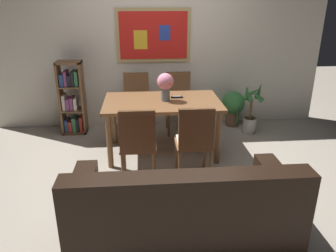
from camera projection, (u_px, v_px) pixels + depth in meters
ground_plane at (167, 171)px, 4.04m from camera, size 12.00×12.00×0.00m
wall_back_with_painting at (158, 43)px, 5.13m from camera, size 5.20×0.14×2.60m
dining_table at (162, 107)px, 4.31m from camera, size 1.50×0.92×0.73m
dining_chair_far_left at (137, 99)px, 5.02m from camera, size 0.40×0.41×0.91m
dining_chair_near_right at (195, 138)px, 3.63m from camera, size 0.40×0.41×0.91m
dining_chair_near_left at (138, 140)px, 3.57m from camera, size 0.40×0.41×0.91m
dining_chair_far_right at (178, 97)px, 5.08m from camera, size 0.40×0.41×0.91m
leather_couch at (182, 216)px, 2.71m from camera, size 1.80×0.84×0.84m
bookshelf at (72, 100)px, 5.01m from camera, size 0.36×0.28×1.11m
potted_ivy at (233, 106)px, 5.34m from camera, size 0.37×0.37×0.60m
potted_palm at (251, 111)px, 5.03m from camera, size 0.32×0.36×0.83m
flower_vase at (165, 84)px, 4.20m from camera, size 0.21×0.21×0.36m
tv_remote at (177, 97)px, 4.38m from camera, size 0.16×0.05×0.02m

